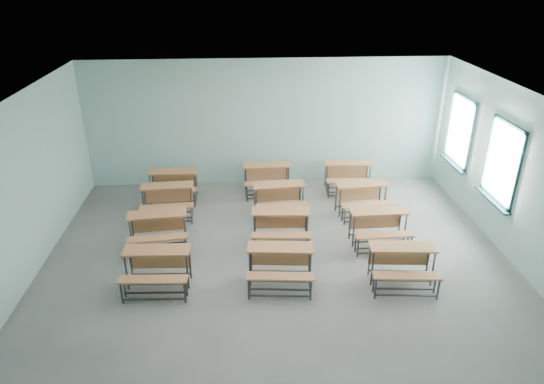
{
  "coord_description": "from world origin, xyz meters",
  "views": [
    {
      "loc": [
        -0.61,
        -7.73,
        5.22
      ],
      "look_at": [
        -0.04,
        1.2,
        1.0
      ],
      "focal_mm": 32.0,
      "sensor_mm": 36.0,
      "label": 1
    }
  ],
  "objects_px": {
    "desk_unit_r0c0": "(157,264)",
    "desk_unit_r1c0": "(158,226)",
    "desk_unit_r0c1": "(280,261)",
    "desk_unit_r2c2": "(362,195)",
    "desk_unit_r2c1": "(279,195)",
    "desk_unit_r1c1": "(281,223)",
    "desk_unit_r3c2": "(348,173)",
    "desk_unit_r3c0": "(173,181)",
    "desk_unit_r3c1": "(267,175)",
    "desk_unit_r1c2": "(379,223)",
    "desk_unit_r0c2": "(403,261)",
    "desk_unit_r2c0": "(167,197)"
  },
  "relations": [
    {
      "from": "desk_unit_r1c1",
      "to": "desk_unit_r2c0",
      "type": "height_order",
      "value": "same"
    },
    {
      "from": "desk_unit_r1c0",
      "to": "desk_unit_r2c1",
      "type": "bearing_deg",
      "value": 19.98
    },
    {
      "from": "desk_unit_r0c1",
      "to": "desk_unit_r3c1",
      "type": "bearing_deg",
      "value": 95.29
    },
    {
      "from": "desk_unit_r0c1",
      "to": "desk_unit_r3c0",
      "type": "xyz_separation_m",
      "value": [
        -2.3,
        3.6,
        0.0
      ]
    },
    {
      "from": "desk_unit_r0c1",
      "to": "desk_unit_r2c0",
      "type": "xyz_separation_m",
      "value": [
        -2.32,
        2.76,
        0.0
      ]
    },
    {
      "from": "desk_unit_r0c2",
      "to": "desk_unit_r3c2",
      "type": "xyz_separation_m",
      "value": [
        -0.14,
        3.99,
        0.0
      ]
    },
    {
      "from": "desk_unit_r0c0",
      "to": "desk_unit_r3c1",
      "type": "distance_m",
      "value": 4.38
    },
    {
      "from": "desk_unit_r1c0",
      "to": "desk_unit_r2c2",
      "type": "xyz_separation_m",
      "value": [
        4.41,
        1.17,
        0.0
      ]
    },
    {
      "from": "desk_unit_r1c0",
      "to": "desk_unit_r1c2",
      "type": "xyz_separation_m",
      "value": [
        4.45,
        -0.17,
        0.0
      ]
    },
    {
      "from": "desk_unit_r0c2",
      "to": "desk_unit_r3c2",
      "type": "bearing_deg",
      "value": 96.89
    },
    {
      "from": "desk_unit_r2c1",
      "to": "desk_unit_r2c2",
      "type": "relative_size",
      "value": 0.99
    },
    {
      "from": "desk_unit_r0c0",
      "to": "desk_unit_r0c1",
      "type": "xyz_separation_m",
      "value": [
        2.15,
        -0.05,
        0.0
      ]
    },
    {
      "from": "desk_unit_r3c0",
      "to": "desk_unit_r2c2",
      "type": "bearing_deg",
      "value": -13.15
    },
    {
      "from": "desk_unit_r2c0",
      "to": "desk_unit_r3c1",
      "type": "distance_m",
      "value": 2.56
    },
    {
      "from": "desk_unit_r1c0",
      "to": "desk_unit_r0c2",
      "type": "bearing_deg",
      "value": -25.16
    },
    {
      "from": "desk_unit_r2c0",
      "to": "desk_unit_r3c0",
      "type": "relative_size",
      "value": 1.04
    },
    {
      "from": "desk_unit_r2c0",
      "to": "desk_unit_r0c1",
      "type": "bearing_deg",
      "value": -53.59
    },
    {
      "from": "desk_unit_r1c1",
      "to": "desk_unit_r2c2",
      "type": "height_order",
      "value": "same"
    },
    {
      "from": "desk_unit_r0c1",
      "to": "desk_unit_r3c1",
      "type": "relative_size",
      "value": 1.03
    },
    {
      "from": "desk_unit_r0c2",
      "to": "desk_unit_r3c1",
      "type": "distance_m",
      "value": 4.54
    },
    {
      "from": "desk_unit_r0c2",
      "to": "desk_unit_r1c1",
      "type": "relative_size",
      "value": 1.01
    },
    {
      "from": "desk_unit_r3c2",
      "to": "desk_unit_r2c0",
      "type": "bearing_deg",
      "value": -162.93
    },
    {
      "from": "desk_unit_r0c0",
      "to": "desk_unit_r3c2",
      "type": "relative_size",
      "value": 1.0
    },
    {
      "from": "desk_unit_r0c0",
      "to": "desk_unit_r0c1",
      "type": "relative_size",
      "value": 0.97
    },
    {
      "from": "desk_unit_r2c1",
      "to": "desk_unit_r3c0",
      "type": "distance_m",
      "value": 2.67
    },
    {
      "from": "desk_unit_r0c0",
      "to": "desk_unit_r1c0",
      "type": "distance_m",
      "value": 1.38
    },
    {
      "from": "desk_unit_r1c1",
      "to": "desk_unit_r3c1",
      "type": "bearing_deg",
      "value": 96.56
    },
    {
      "from": "desk_unit_r2c2",
      "to": "desk_unit_r1c2",
      "type": "bearing_deg",
      "value": -93.97
    },
    {
      "from": "desk_unit_r1c2",
      "to": "desk_unit_r0c2",
      "type": "bearing_deg",
      "value": -89.13
    },
    {
      "from": "desk_unit_r0c1",
      "to": "desk_unit_r2c2",
      "type": "bearing_deg",
      "value": 56.28
    },
    {
      "from": "desk_unit_r0c0",
      "to": "desk_unit_r3c0",
      "type": "relative_size",
      "value": 1.03
    },
    {
      "from": "desk_unit_r1c1",
      "to": "desk_unit_r2c1",
      "type": "bearing_deg",
      "value": 90.15
    },
    {
      "from": "desk_unit_r1c2",
      "to": "desk_unit_r2c0",
      "type": "distance_m",
      "value": 4.68
    },
    {
      "from": "desk_unit_r1c1",
      "to": "desk_unit_r2c0",
      "type": "distance_m",
      "value": 2.82
    },
    {
      "from": "desk_unit_r1c1",
      "to": "desk_unit_r3c2",
      "type": "relative_size",
      "value": 1.01
    },
    {
      "from": "desk_unit_r0c0",
      "to": "desk_unit_r2c1",
      "type": "xyz_separation_m",
      "value": [
        2.35,
        2.62,
        0.0
      ]
    },
    {
      "from": "desk_unit_r3c2",
      "to": "desk_unit_r3c1",
      "type": "bearing_deg",
      "value": -177.18
    },
    {
      "from": "desk_unit_r0c1",
      "to": "desk_unit_r2c1",
      "type": "xyz_separation_m",
      "value": [
        0.2,
        2.67,
        0.0
      ]
    },
    {
      "from": "desk_unit_r2c2",
      "to": "desk_unit_r3c2",
      "type": "bearing_deg",
      "value": 86.93
    },
    {
      "from": "desk_unit_r1c0",
      "to": "desk_unit_r3c1",
      "type": "height_order",
      "value": "same"
    },
    {
      "from": "desk_unit_r0c2",
      "to": "desk_unit_r1c0",
      "type": "distance_m",
      "value": 4.76
    },
    {
      "from": "desk_unit_r0c2",
      "to": "desk_unit_r3c0",
      "type": "relative_size",
      "value": 1.05
    },
    {
      "from": "desk_unit_r0c0",
      "to": "desk_unit_r0c2",
      "type": "height_order",
      "value": "same"
    },
    {
      "from": "desk_unit_r1c2",
      "to": "desk_unit_r3c2",
      "type": "height_order",
      "value": "same"
    },
    {
      "from": "desk_unit_r3c0",
      "to": "desk_unit_r3c2",
      "type": "bearing_deg",
      "value": 3.5
    },
    {
      "from": "desk_unit_r2c2",
      "to": "desk_unit_r3c0",
      "type": "height_order",
      "value": "same"
    },
    {
      "from": "desk_unit_r0c0",
      "to": "desk_unit_r1c2",
      "type": "height_order",
      "value": "same"
    },
    {
      "from": "desk_unit_r0c1",
      "to": "desk_unit_r0c2",
      "type": "relative_size",
      "value": 1.0
    },
    {
      "from": "desk_unit_r1c0",
      "to": "desk_unit_r2c2",
      "type": "bearing_deg",
      "value": 8.48
    },
    {
      "from": "desk_unit_r0c1",
      "to": "desk_unit_r2c1",
      "type": "relative_size",
      "value": 1.0
    }
  ]
}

